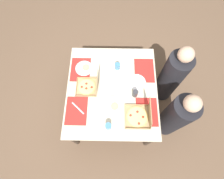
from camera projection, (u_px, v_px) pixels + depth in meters
ground_plane at (112, 107)px, 2.90m from camera, size 6.00×6.00×0.00m
dining_table at (112, 92)px, 2.32m from camera, size 1.26×1.15×0.72m
placemat_near_left at (81, 69)px, 2.34m from camera, size 0.36×0.26×0.00m
placemat_near_right at (76, 111)px, 2.12m from camera, size 0.36×0.26×0.00m
placemat_far_left at (144, 70)px, 2.34m from camera, size 0.36×0.26×0.00m
placemat_far_right at (147, 112)px, 2.12m from camera, size 0.36×0.26×0.00m
pizza_box_edge_far at (89, 86)px, 2.20m from camera, size 0.26×0.29×0.29m
pizza_box_center at (140, 116)px, 2.05m from camera, size 0.29×0.30×0.33m
plate_near_left at (137, 82)px, 2.26m from camera, size 0.23×0.23×0.02m
plate_near_right at (113, 105)px, 2.14m from camera, size 0.23×0.23×0.03m
plate_far_left at (84, 68)px, 2.34m from camera, size 0.23×0.23×0.03m
cup_red at (135, 93)px, 2.15m from camera, size 0.07×0.07×0.11m
cup_clear_right at (117, 66)px, 2.31m from camera, size 0.07×0.07×0.09m
cup_spare at (108, 126)px, 2.00m from camera, size 0.07×0.07×0.09m
knife_by_near_left at (114, 80)px, 2.28m from camera, size 0.20×0.09×0.00m
knife_by_far_right at (78, 108)px, 2.13m from camera, size 0.16×0.17×0.00m
diner_left_seat at (171, 77)px, 2.51m from camera, size 0.32×0.32×1.19m
diner_right_seat at (175, 116)px, 2.30m from camera, size 0.32×0.32×1.15m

